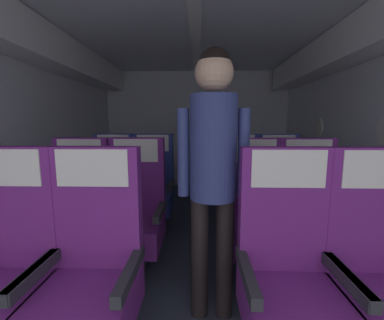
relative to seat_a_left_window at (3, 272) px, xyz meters
name	(u,v)px	position (x,y,z in m)	size (l,w,h in m)	color
ground	(194,249)	(0.99, 1.16, -0.47)	(3.82, 5.70, 0.02)	#2D3342
fuselage_shell	(195,83)	(0.99, 1.44, 1.19)	(3.70, 5.35, 2.31)	silver
seat_a_left_window	(3,272)	(0.00, 0.00, 0.00)	(0.51, 0.52, 1.12)	#38383D
seat_a_left_aisle	(91,273)	(0.47, 0.00, 0.00)	(0.51, 0.52, 1.12)	#38383D
seat_a_right_aisle	(382,278)	(1.98, 0.01, 0.00)	(0.51, 0.52, 1.12)	#38383D
seat_a_right_window	(289,276)	(1.51, 0.01, 0.00)	(0.51, 0.52, 1.12)	#38383D
seat_b_left_window	(78,214)	(-0.01, 0.85, 0.00)	(0.51, 0.52, 1.12)	#38383D
seat_b_left_aisle	(135,214)	(0.48, 0.87, 0.00)	(0.51, 0.52, 1.12)	#38383D
seat_b_right_aisle	(309,216)	(1.98, 0.87, 0.00)	(0.51, 0.52, 1.12)	#38383D
seat_b_right_window	(254,215)	(1.51, 0.87, 0.00)	(0.51, 0.52, 1.12)	#38383D
seat_c_left_window	(113,188)	(-0.01, 1.73, 0.00)	(0.51, 0.52, 1.12)	#38383D
seat_c_left_aisle	(152,189)	(0.47, 1.72, 0.00)	(0.51, 0.52, 1.12)	#38383D
seat_c_right_aisle	(279,190)	(1.99, 1.71, 0.00)	(0.51, 0.52, 1.12)	#38383D
seat_c_right_window	(238,189)	(1.51, 1.72, 0.00)	(0.51, 0.52, 1.12)	#38383D
flight_attendant	(213,158)	(1.12, 0.30, 0.57)	(0.43, 0.28, 1.67)	black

